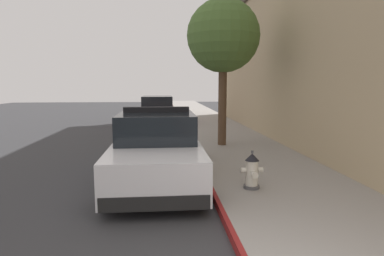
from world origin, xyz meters
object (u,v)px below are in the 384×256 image
at_px(parked_car_silver_ahead, 157,111).
at_px(street_tree, 223,37).
at_px(fire_hydrant, 252,171).
at_px(police_cruiser, 157,148).

xyz_separation_m(parked_car_silver_ahead, street_tree, (2.31, -7.44, 3.01)).
bearing_deg(parked_car_silver_ahead, street_tree, -72.78).
relative_size(parked_car_silver_ahead, fire_hydrant, 6.37).
height_order(parked_car_silver_ahead, fire_hydrant, parked_car_silver_ahead).
distance_m(police_cruiser, street_tree, 5.09).
relative_size(parked_car_silver_ahead, street_tree, 1.00).
bearing_deg(street_tree, fire_hydrant, -93.29).
relative_size(police_cruiser, fire_hydrant, 6.37).
bearing_deg(parked_car_silver_ahead, police_cruiser, -89.21).
relative_size(police_cruiser, street_tree, 1.00).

